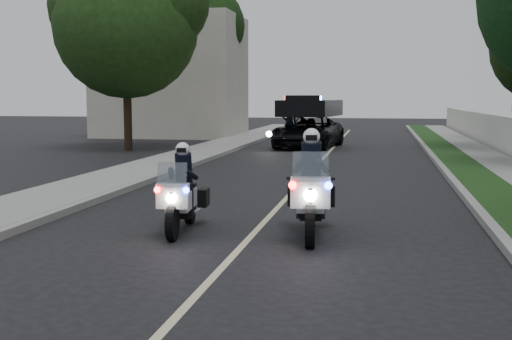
# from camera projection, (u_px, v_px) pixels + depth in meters

# --- Properties ---
(ground) EXTENTS (120.00, 120.00, 0.00)m
(ground) POSITION_uv_depth(u_px,v_px,m) (259.00, 228.00, 12.04)
(ground) COLOR black
(ground) RESTS_ON ground
(curb_right) EXTENTS (0.20, 60.00, 0.15)m
(curb_right) POSITION_uv_depth(u_px,v_px,m) (443.00, 169.00, 21.04)
(curb_right) COLOR gray
(curb_right) RESTS_ON ground
(grass_verge) EXTENTS (1.20, 60.00, 0.16)m
(grass_verge) POSITION_uv_depth(u_px,v_px,m) (466.00, 169.00, 20.91)
(grass_verge) COLOR #193814
(grass_verge) RESTS_ON ground
(sidewalk_right) EXTENTS (1.40, 60.00, 0.16)m
(sidewalk_right) POSITION_uv_depth(u_px,v_px,m) (509.00, 170.00, 20.67)
(sidewalk_right) COLOR gray
(sidewalk_right) RESTS_ON ground
(curb_left) EXTENTS (0.20, 60.00, 0.15)m
(curb_left) POSITION_uv_depth(u_px,v_px,m) (194.00, 164.00, 22.55)
(curb_left) COLOR gray
(curb_left) RESTS_ON ground
(sidewalk_left) EXTENTS (2.00, 60.00, 0.16)m
(sidewalk_left) POSITION_uv_depth(u_px,v_px,m) (163.00, 163.00, 22.75)
(sidewalk_left) COLOR gray
(sidewalk_left) RESTS_ON ground
(building_far) EXTENTS (8.00, 6.00, 7.00)m
(building_far) POSITION_uv_depth(u_px,v_px,m) (172.00, 77.00, 38.88)
(building_far) COLOR #A8A396
(building_far) RESTS_ON ground
(lane_marking) EXTENTS (0.12, 50.00, 0.01)m
(lane_marking) POSITION_uv_depth(u_px,v_px,m) (314.00, 168.00, 21.80)
(lane_marking) COLOR #BFB78C
(lane_marking) RESTS_ON ground
(police_moto_left) EXTENTS (0.82, 1.91, 1.58)m
(police_moto_left) POSITION_uv_depth(u_px,v_px,m) (182.00, 231.00, 11.73)
(police_moto_left) COLOR silver
(police_moto_left) RESTS_ON ground
(police_moto_right) EXTENTS (0.96, 2.23, 1.84)m
(police_moto_right) POSITION_uv_depth(u_px,v_px,m) (311.00, 235.00, 11.39)
(police_moto_right) COLOR white
(police_moto_right) RESTS_ON ground
(police_suv) EXTENTS (3.16, 5.58, 2.57)m
(police_suv) POSITION_uv_depth(u_px,v_px,m) (308.00, 148.00, 30.59)
(police_suv) COLOR black
(police_suv) RESTS_ON ground
(bicycle) EXTENTS (0.57, 1.61, 0.84)m
(bicycle) POSITION_uv_depth(u_px,v_px,m) (289.00, 148.00, 30.36)
(bicycle) COLOR black
(bicycle) RESTS_ON ground
(cyclist) EXTENTS (0.72, 0.53, 1.86)m
(cyclist) POSITION_uv_depth(u_px,v_px,m) (289.00, 148.00, 30.36)
(cyclist) COLOR black
(cyclist) RESTS_ON ground
(tree_left_near) EXTENTS (7.95, 7.95, 10.48)m
(tree_left_near) POSITION_uv_depth(u_px,v_px,m) (128.00, 150.00, 29.22)
(tree_left_near) COLOR #214216
(tree_left_near) RESTS_ON ground
(tree_left_far) EXTENTS (7.29, 7.29, 10.41)m
(tree_left_far) POSITION_uv_depth(u_px,v_px,m) (184.00, 136.00, 39.21)
(tree_left_far) COLOR black
(tree_left_far) RESTS_ON ground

